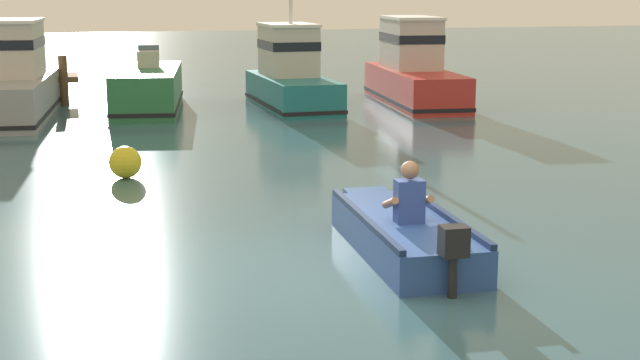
{
  "coord_description": "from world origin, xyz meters",
  "views": [
    {
      "loc": [
        -2.77,
        -9.66,
        3.2
      ],
      "look_at": [
        0.53,
        2.44,
        0.55
      ],
      "focal_mm": 51.2,
      "sensor_mm": 36.0,
      "label": 1
    }
  ],
  "objects_px": {
    "moored_boat_grey": "(10,82)",
    "moored_boat_teal": "(291,77)",
    "mooring_buoy": "(125,162)",
    "rowboat_with_person": "(403,233)",
    "moored_boat_red": "(413,72)",
    "moored_boat_green": "(148,90)"
  },
  "relations": [
    {
      "from": "moored_boat_grey",
      "to": "moored_boat_teal",
      "type": "height_order",
      "value": "moored_boat_teal"
    },
    {
      "from": "moored_boat_teal",
      "to": "mooring_buoy",
      "type": "height_order",
      "value": "moored_boat_teal"
    },
    {
      "from": "rowboat_with_person",
      "to": "moored_boat_red",
      "type": "relative_size",
      "value": 0.64
    },
    {
      "from": "moored_boat_green",
      "to": "mooring_buoy",
      "type": "relative_size",
      "value": 9.69
    },
    {
      "from": "rowboat_with_person",
      "to": "moored_boat_green",
      "type": "xyz_separation_m",
      "value": [
        -1.86,
        14.45,
        0.28
      ]
    },
    {
      "from": "moored_boat_green",
      "to": "moored_boat_teal",
      "type": "bearing_deg",
      "value": -6.97
    },
    {
      "from": "rowboat_with_person",
      "to": "moored_boat_red",
      "type": "height_order",
      "value": "moored_boat_red"
    },
    {
      "from": "rowboat_with_person",
      "to": "moored_boat_grey",
      "type": "bearing_deg",
      "value": 111.23
    },
    {
      "from": "moored_boat_grey",
      "to": "moored_boat_red",
      "type": "bearing_deg",
      "value": 1.46
    },
    {
      "from": "moored_boat_green",
      "to": "mooring_buoy",
      "type": "bearing_deg",
      "value": -97.36
    },
    {
      "from": "rowboat_with_person",
      "to": "moored_boat_red",
      "type": "xyz_separation_m",
      "value": [
        5.47,
        13.96,
        0.63
      ]
    },
    {
      "from": "moored_boat_grey",
      "to": "mooring_buoy",
      "type": "height_order",
      "value": "moored_boat_grey"
    },
    {
      "from": "moored_boat_grey",
      "to": "moored_boat_red",
      "type": "xyz_separation_m",
      "value": [
        10.79,
        0.28,
        -0.01
      ]
    },
    {
      "from": "rowboat_with_person",
      "to": "mooring_buoy",
      "type": "height_order",
      "value": "rowboat_with_person"
    },
    {
      "from": "rowboat_with_person",
      "to": "mooring_buoy",
      "type": "bearing_deg",
      "value": 118.93
    },
    {
      "from": "moored_boat_grey",
      "to": "moored_boat_green",
      "type": "height_order",
      "value": "moored_boat_grey"
    },
    {
      "from": "moored_boat_green",
      "to": "moored_boat_teal",
      "type": "distance_m",
      "value": 3.84
    },
    {
      "from": "moored_boat_grey",
      "to": "mooring_buoy",
      "type": "distance_m",
      "value": 8.55
    },
    {
      "from": "rowboat_with_person",
      "to": "moored_boat_grey",
      "type": "relative_size",
      "value": 0.65
    },
    {
      "from": "moored_boat_grey",
      "to": "rowboat_with_person",
      "type": "bearing_deg",
      "value": -68.77
    },
    {
      "from": "moored_boat_green",
      "to": "rowboat_with_person",
      "type": "bearing_deg",
      "value": -82.65
    },
    {
      "from": "moored_boat_grey",
      "to": "moored_boat_green",
      "type": "distance_m",
      "value": 3.55
    }
  ]
}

